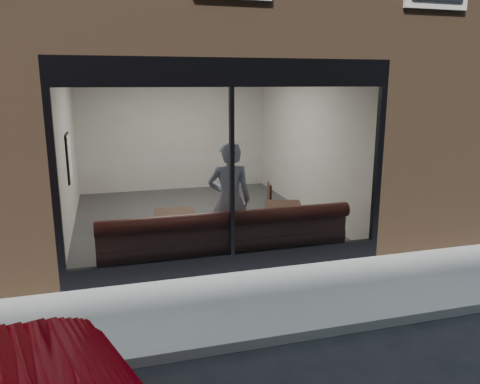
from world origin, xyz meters
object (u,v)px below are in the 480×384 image
object	(u,v)px
cafe_chair_right	(259,219)
cafe_table_left	(175,213)
banquette	(226,249)
cafe_table_right	(283,205)
person	(229,200)

from	to	relation	value
cafe_chair_right	cafe_table_left	bearing A→B (deg)	38.99
banquette	cafe_table_right	distance (m)	1.41
banquette	cafe_chair_right	xyz separation A→B (m)	(1.06, 1.46, 0.01)
cafe_table_right	person	bearing A→B (deg)	-165.39
person	cafe_chair_right	world-z (taller)	person
cafe_table_right	cafe_chair_right	world-z (taller)	cafe_table_right
cafe_table_left	person	bearing A→B (deg)	-17.55
cafe_table_left	cafe_table_right	bearing A→B (deg)	0.00
banquette	cafe_table_left	world-z (taller)	cafe_table_left
banquette	cafe_table_left	xyz separation A→B (m)	(-0.73, 0.55, 0.52)
cafe_table_right	cafe_chair_right	distance (m)	1.04
banquette	cafe_table_right	xyz separation A→B (m)	(1.19, 0.55, 0.52)
banquette	cafe_table_left	distance (m)	1.05
person	cafe_table_right	xyz separation A→B (m)	(1.05, 0.27, -0.23)
banquette	cafe_chair_right	distance (m)	1.80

